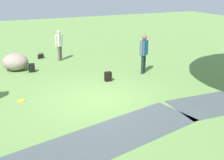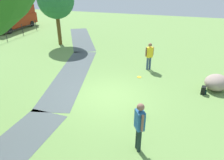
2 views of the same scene
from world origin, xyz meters
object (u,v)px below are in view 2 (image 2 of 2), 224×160
Objects in this scene: backpack_by_boulder at (204,90)px; frisbee_on_grass at (139,77)px; lawn_boulder at (216,82)px; spare_backpack_on_lawn at (140,112)px; young_tree_near_path at (56,0)px; passerby_on_path at (139,124)px; man_near_boulder at (149,55)px; delivery_van at (10,17)px.

frisbee_on_grass is at bearing 73.70° from backpack_by_boulder.
lawn_boulder is 4.71m from spare_backpack_on_lawn.
young_tree_near_path reaches higher than lawn_boulder.
backpack_by_boulder is at bearing -116.68° from young_tree_near_path.
passerby_on_path is at bearing -139.94° from young_tree_near_path.
passerby_on_path is 6.90× the size of frisbee_on_grass.
passerby_on_path reaches higher than man_near_boulder.
young_tree_near_path is 12.84m from lawn_boulder.
backpack_by_boulder is (-0.64, 0.61, -0.21)m from lawn_boulder.
passerby_on_path is 4.51× the size of spare_backpack_on_lawn.
man_near_boulder is 4.19× the size of spare_backpack_on_lawn.
passerby_on_path is 0.32× the size of delivery_van.
man_near_boulder is at bearing -14.56° from frisbee_on_grass.
delivery_van is at bearing 62.19° from frisbee_on_grass.
frisbee_on_grass is 17.34m from delivery_van.
young_tree_near_path is 8.85m from man_near_boulder.
man_near_boulder reaches higher than backpack_by_boulder.
backpack_by_boulder is at bearing -106.30° from frisbee_on_grass.
lawn_boulder is at bearing -113.58° from delivery_van.
passerby_on_path is at bearing -170.17° from frisbee_on_grass.
lawn_boulder reaches higher than frisbee_on_grass.
backpack_by_boulder is (4.64, -2.38, -0.86)m from passerby_on_path.
backpack_by_boulder is at bearing -115.89° from delivery_van.
man_near_boulder is at bearing 53.34° from backpack_by_boulder.
passerby_on_path is at bearing -130.07° from delivery_van.
delivery_van is (3.59, 7.78, -2.23)m from young_tree_near_path.
young_tree_near_path reaches higher than passerby_on_path.
delivery_van is at bearing 66.48° from man_near_boulder.
frisbee_on_grass is (-1.27, 0.33, -0.96)m from man_near_boulder.
young_tree_near_path is 2.74× the size of passerby_on_path.
spare_backpack_on_lawn is (-2.73, 2.67, 0.00)m from backpack_by_boulder.
frisbee_on_grass is (0.98, 3.35, -0.18)m from backpack_by_boulder.
spare_backpack_on_lawn is (1.91, 0.29, -0.86)m from passerby_on_path.
young_tree_near_path reaches higher than backpack_by_boulder.
passerby_on_path is (-5.28, 2.99, 0.65)m from lawn_boulder.
delivery_van is at bearing 49.93° from passerby_on_path.
delivery_van is (8.41, 19.27, 0.86)m from lawn_boulder.
young_tree_near_path is 12.34× the size of spare_backpack_on_lawn.
delivery_van reaches higher than spare_backpack_on_lawn.
spare_backpack_on_lawn is at bearing 135.71° from lawn_boulder.
spare_backpack_on_lawn is (-8.19, -8.20, -3.30)m from young_tree_near_path.
lawn_boulder is at bearing -44.29° from spare_backpack_on_lawn.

